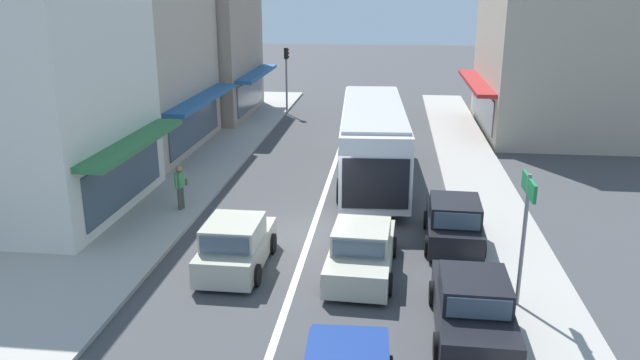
{
  "coord_description": "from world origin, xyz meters",
  "views": [
    {
      "loc": [
        2.52,
        -18.75,
        7.93
      ],
      "look_at": [
        0.05,
        2.6,
        1.2
      ],
      "focal_mm": 35.0,
      "sensor_mm": 36.0,
      "label": 1
    }
  ],
  "objects_px": {
    "hatchback_behind_bus_mid": "(236,245)",
    "directional_road_sign": "(526,210)",
    "pedestrian_with_handbag_near": "(180,185)",
    "city_bus": "(373,137)",
    "parked_sedan_kerb_front": "(473,307)",
    "traffic_light_downstreet": "(286,69)",
    "sedan_adjacent_lane_trail": "(361,251)",
    "parked_hatchback_kerb_second": "(454,223)"
  },
  "relations": [
    {
      "from": "parked_sedan_kerb_front",
      "to": "directional_road_sign",
      "type": "height_order",
      "value": "directional_road_sign"
    },
    {
      "from": "hatchback_behind_bus_mid",
      "to": "parked_sedan_kerb_front",
      "type": "xyz_separation_m",
      "value": [
        6.42,
        -2.82,
        -0.05
      ]
    },
    {
      "from": "hatchback_behind_bus_mid",
      "to": "pedestrian_with_handbag_near",
      "type": "bearing_deg",
      "value": 125.65
    },
    {
      "from": "directional_road_sign",
      "to": "pedestrian_with_handbag_near",
      "type": "bearing_deg",
      "value": 151.49
    },
    {
      "from": "city_bus",
      "to": "hatchback_behind_bus_mid",
      "type": "distance_m",
      "value": 9.86
    },
    {
      "from": "city_bus",
      "to": "parked_sedan_kerb_front",
      "type": "distance_m",
      "value": 12.3
    },
    {
      "from": "sedan_adjacent_lane_trail",
      "to": "parked_hatchback_kerb_second",
      "type": "bearing_deg",
      "value": 41.28
    },
    {
      "from": "city_bus",
      "to": "directional_road_sign",
      "type": "xyz_separation_m",
      "value": [
        4.09,
        -10.63,
        0.8
      ]
    },
    {
      "from": "parked_hatchback_kerb_second",
      "to": "parked_sedan_kerb_front",
      "type": "bearing_deg",
      "value": -90.29
    },
    {
      "from": "city_bus",
      "to": "parked_hatchback_kerb_second",
      "type": "relative_size",
      "value": 2.93
    },
    {
      "from": "hatchback_behind_bus_mid",
      "to": "parked_hatchback_kerb_second",
      "type": "bearing_deg",
      "value": 21.7
    },
    {
      "from": "parked_sedan_kerb_front",
      "to": "directional_road_sign",
      "type": "xyz_separation_m",
      "value": [
        1.29,
        1.29,
        2.01
      ]
    },
    {
      "from": "hatchback_behind_bus_mid",
      "to": "parked_sedan_kerb_front",
      "type": "distance_m",
      "value": 7.01
    },
    {
      "from": "parked_sedan_kerb_front",
      "to": "hatchback_behind_bus_mid",
      "type": "bearing_deg",
      "value": 156.28
    },
    {
      "from": "parked_sedan_kerb_front",
      "to": "traffic_light_downstreet",
      "type": "distance_m",
      "value": 27.17
    },
    {
      "from": "parked_hatchback_kerb_second",
      "to": "pedestrian_with_handbag_near",
      "type": "relative_size",
      "value": 2.3
    },
    {
      "from": "sedan_adjacent_lane_trail",
      "to": "pedestrian_with_handbag_near",
      "type": "distance_m",
      "value": 8.0
    },
    {
      "from": "hatchback_behind_bus_mid",
      "to": "directional_road_sign",
      "type": "height_order",
      "value": "directional_road_sign"
    },
    {
      "from": "parked_sedan_kerb_front",
      "to": "traffic_light_downstreet",
      "type": "bearing_deg",
      "value": 108.81
    },
    {
      "from": "city_bus",
      "to": "directional_road_sign",
      "type": "height_order",
      "value": "directional_road_sign"
    },
    {
      "from": "sedan_adjacent_lane_trail",
      "to": "directional_road_sign",
      "type": "relative_size",
      "value": 1.19
    },
    {
      "from": "sedan_adjacent_lane_trail",
      "to": "parked_hatchback_kerb_second",
      "type": "distance_m",
      "value": 3.73
    },
    {
      "from": "parked_hatchback_kerb_second",
      "to": "directional_road_sign",
      "type": "relative_size",
      "value": 1.04
    },
    {
      "from": "city_bus",
      "to": "parked_hatchback_kerb_second",
      "type": "bearing_deg",
      "value": -66.6
    },
    {
      "from": "city_bus",
      "to": "pedestrian_with_handbag_near",
      "type": "bearing_deg",
      "value": -144.86
    },
    {
      "from": "pedestrian_with_handbag_near",
      "to": "directional_road_sign",
      "type": "bearing_deg",
      "value": -28.51
    },
    {
      "from": "city_bus",
      "to": "parked_sedan_kerb_front",
      "type": "bearing_deg",
      "value": -76.78
    },
    {
      "from": "traffic_light_downstreet",
      "to": "directional_road_sign",
      "type": "height_order",
      "value": "traffic_light_downstreet"
    },
    {
      "from": "pedestrian_with_handbag_near",
      "to": "traffic_light_downstreet",
      "type": "bearing_deg",
      "value": 87.49
    },
    {
      "from": "city_bus",
      "to": "sedan_adjacent_lane_trail",
      "type": "bearing_deg",
      "value": -89.87
    },
    {
      "from": "directional_road_sign",
      "to": "pedestrian_with_handbag_near",
      "type": "distance_m",
      "value": 12.43
    },
    {
      "from": "hatchback_behind_bus_mid",
      "to": "traffic_light_downstreet",
      "type": "bearing_deg",
      "value": 95.79
    },
    {
      "from": "sedan_adjacent_lane_trail",
      "to": "directional_road_sign",
      "type": "height_order",
      "value": "directional_road_sign"
    },
    {
      "from": "pedestrian_with_handbag_near",
      "to": "hatchback_behind_bus_mid",
      "type": "bearing_deg",
      "value": -54.35
    },
    {
      "from": "hatchback_behind_bus_mid",
      "to": "sedan_adjacent_lane_trail",
      "type": "relative_size",
      "value": 0.87
    },
    {
      "from": "parked_hatchback_kerb_second",
      "to": "pedestrian_with_handbag_near",
      "type": "bearing_deg",
      "value": 169.41
    },
    {
      "from": "parked_hatchback_kerb_second",
      "to": "directional_road_sign",
      "type": "xyz_separation_m",
      "value": [
        1.27,
        -4.1,
        1.97
      ]
    },
    {
      "from": "hatchback_behind_bus_mid",
      "to": "traffic_light_downstreet",
      "type": "relative_size",
      "value": 0.88
    },
    {
      "from": "traffic_light_downstreet",
      "to": "city_bus",
      "type": "bearing_deg",
      "value": -66.62
    },
    {
      "from": "hatchback_behind_bus_mid",
      "to": "pedestrian_with_handbag_near",
      "type": "distance_m",
      "value": 5.37
    },
    {
      "from": "pedestrian_with_handbag_near",
      "to": "city_bus",
      "type": "bearing_deg",
      "value": 35.14
    },
    {
      "from": "hatchback_behind_bus_mid",
      "to": "parked_sedan_kerb_front",
      "type": "relative_size",
      "value": 0.88
    }
  ]
}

